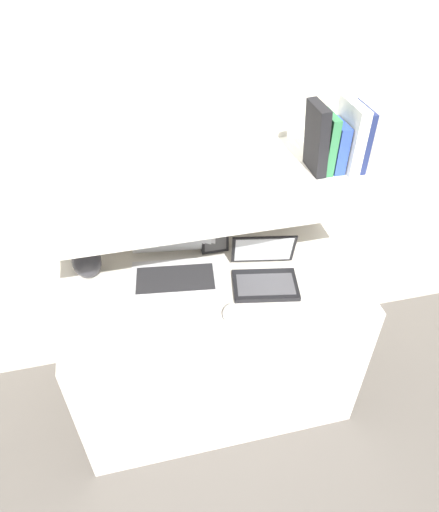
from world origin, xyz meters
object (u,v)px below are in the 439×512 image
object	(u,v)px
book_white	(350,136)
computer_mouse	(232,313)
router_box	(214,238)
book_blue	(336,146)
book_green	(326,142)
laptop_large	(175,265)
book_black	(317,139)
table_lamp	(80,234)
book_navy	(359,137)
laptop_small	(265,273)

from	to	relation	value
book_white	computer_mouse	bearing A→B (deg)	-152.36
router_box	book_blue	xyz separation A→B (m)	(0.44, -0.16, 0.48)
router_box	book_blue	world-z (taller)	book_blue
book_green	router_box	bearing A→B (deg)	158.24
laptop_large	book_green	size ratio (longest dim) A/B	1.84
book_blue	book_black	size ratio (longest dim) A/B	0.70
book_white	laptop_large	bearing A→B (deg)	177.80
table_lamp	computer_mouse	world-z (taller)	table_lamp
laptop_large	router_box	size ratio (longest dim) A/B	3.30
table_lamp	computer_mouse	xyz separation A→B (m)	(0.53, -0.36, -0.20)
router_box	book_black	bearing A→B (deg)	-24.02
book_navy	book_white	bearing A→B (deg)	180.00
book_green	book_black	bearing A→B (deg)	180.00
laptop_small	book_white	bearing A→B (deg)	17.56
table_lamp	book_green	distance (m)	1.01
computer_mouse	router_box	world-z (taller)	router_box
computer_mouse	book_black	world-z (taller)	book_black
laptop_large	computer_mouse	bearing A→B (deg)	-59.20
table_lamp	book_blue	distance (m)	1.04
book_black	book_navy	bearing A→B (deg)	-0.00
table_lamp	book_green	xyz separation A→B (m)	(0.95, -0.10, 0.33)
book_white	router_box	bearing A→B (deg)	162.01
book_black	book_white	bearing A→B (deg)	-0.00
laptop_small	book_navy	world-z (taller)	book_navy
laptop_small	computer_mouse	bearing A→B (deg)	-138.24
book_black	book_blue	bearing A→B (deg)	0.00
laptop_small	book_blue	world-z (taller)	book_blue
laptop_small	table_lamp	bearing A→B (deg)	164.21
laptop_small	book_black	distance (m)	0.57
router_box	book_green	world-z (taller)	book_green
laptop_large	book_blue	xyz separation A→B (m)	(0.63, -0.03, 0.49)
book_navy	book_blue	bearing A→B (deg)	180.00
router_box	book_blue	bearing A→B (deg)	-19.80
table_lamp	book_black	world-z (taller)	book_black
book_navy	book_blue	xyz separation A→B (m)	(-0.09, 0.00, -0.03)
computer_mouse	book_green	bearing A→B (deg)	32.48
table_lamp	book_blue	bearing A→B (deg)	-5.68
table_lamp	book_blue	xyz separation A→B (m)	(0.99, -0.10, 0.31)
book_green	book_black	xyz separation A→B (m)	(-0.04, 0.00, 0.02)
book_white	book_green	bearing A→B (deg)	180.00
book_green	book_black	distance (m)	0.05
computer_mouse	book_white	size ratio (longest dim) A/B	0.47
table_lamp	laptop_small	xyz separation A→B (m)	(0.71, -0.20, -0.18)
book_blue	book_black	distance (m)	0.09
computer_mouse	book_navy	bearing A→B (deg)	25.91
laptop_large	book_green	world-z (taller)	book_green
computer_mouse	book_green	world-z (taller)	book_green
laptop_small	computer_mouse	distance (m)	0.25
book_blue	router_box	bearing A→B (deg)	160.20
laptop_small	router_box	xyz separation A→B (m)	(-0.16, 0.26, 0.01)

